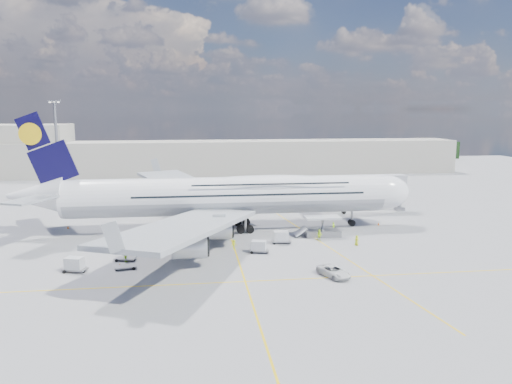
{
  "coord_description": "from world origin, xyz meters",
  "views": [
    {
      "loc": [
        -7.11,
        -84.96,
        23.32
      ],
      "look_at": [
        5.22,
        8.0,
        7.7
      ],
      "focal_mm": 35.0,
      "sensor_mm": 36.0,
      "label": 1
    }
  ],
  "objects": [
    {
      "name": "crew_loader",
      "position": [
        15.62,
        -0.32,
        1.0
      ],
      "size": [
        1.18,
        1.06,
        1.99
      ],
      "primitive_type": "imported",
      "rotation": [
        0.0,
        0.0,
        -0.38
      ],
      "color": "#C1F419",
      "rests_on": "ground"
    },
    {
      "name": "taxi_line_cross",
      "position": [
        0.0,
        -20.0,
        0.01
      ],
      "size": [
        120.0,
        0.25,
        0.01
      ],
      "primitive_type": "cube",
      "color": "yellow",
      "rests_on": "ground"
    },
    {
      "name": "tree_line",
      "position": [
        40.0,
        140.0,
        4.0
      ],
      "size": [
        160.0,
        6.0,
        8.0
      ],
      "primitive_type": "cube",
      "color": "#193814",
      "rests_on": "ground"
    },
    {
      "name": "airliner",
      "position": [
        0.26,
        10.0,
        6.87
      ],
      "size": [
        77.26,
        79.15,
        23.71
      ],
      "color": "white",
      "rests_on": "ground"
    },
    {
      "name": "cone_wing_right_inner",
      "position": [
        -12.9,
        0.86,
        0.23
      ],
      "size": [
        0.38,
        0.38,
        0.48
      ],
      "color": "orange",
      "rests_on": "ground"
    },
    {
      "name": "ground",
      "position": [
        0.0,
        0.0,
        0.0
      ],
      "size": [
        300.0,
        300.0,
        0.0
      ],
      "primitive_type": "plane",
      "color": "gray",
      "rests_on": "ground"
    },
    {
      "name": "crew_van",
      "position": [
        21.16,
        -4.37,
        0.91
      ],
      "size": [
        0.99,
        1.06,
        1.82
      ],
      "primitive_type": "imported",
      "rotation": [
        0.0,
        0.0,
        2.19
      ],
      "color": "#CFE017",
      "rests_on": "ground"
    },
    {
      "name": "catering_truck_outer",
      "position": [
        -17.26,
        46.68,
        1.82
      ],
      "size": [
        7.02,
        4.15,
        3.92
      ],
      "rotation": [
        0.0,
        0.0,
        -0.3
      ],
      "color": "gray",
      "rests_on": "ground"
    },
    {
      "name": "crew_nose",
      "position": [
        19.99,
        5.8,
        0.91
      ],
      "size": [
        0.8,
        0.73,
        1.83
      ],
      "primitive_type": "imported",
      "rotation": [
        0.0,
        0.0,
        0.59
      ],
      "color": "#9EE217",
      "rests_on": "ground"
    },
    {
      "name": "crew_wing",
      "position": [
        -17.32,
        -8.76,
        0.86
      ],
      "size": [
        0.88,
        1.07,
        1.71
      ],
      "primitive_type": "imported",
      "rotation": [
        0.0,
        0.0,
        1.02
      ],
      "color": "#9DE217",
      "rests_on": "ground"
    },
    {
      "name": "taxi_line_diag",
      "position": [
        14.0,
        10.0,
        0.01
      ],
      "size": [
        14.16,
        99.06,
        0.01
      ],
      "primitive_type": "cube",
      "rotation": [
        0.0,
        0.0,
        0.14
      ],
      "color": "yellow",
      "rests_on": "ground"
    },
    {
      "name": "terminal",
      "position": [
        0.0,
        95.0,
        6.0
      ],
      "size": [
        180.0,
        16.0,
        12.0
      ],
      "primitive_type": "cube",
      "color": "#B2AD9E",
      "rests_on": "ground"
    },
    {
      "name": "taxi_line_main",
      "position": [
        0.0,
        0.0,
        0.01
      ],
      "size": [
        0.25,
        220.0,
        0.01
      ],
      "primitive_type": "cube",
      "color": "yellow",
      "rests_on": "ground"
    },
    {
      "name": "cone_tail",
      "position": [
        -31.37,
        15.13,
        0.26
      ],
      "size": [
        0.42,
        0.42,
        0.54
      ],
      "color": "orange",
      "rests_on": "ground"
    },
    {
      "name": "dolly_back",
      "position": [
        -17.48,
        -7.97,
        0.36
      ],
      "size": [
        3.49,
        2.38,
        0.47
      ],
      "rotation": [
        0.0,
        0.0,
        -0.23
      ],
      "color": "gray",
      "rests_on": "ground"
    },
    {
      "name": "cone_wing_left_outer",
      "position": [
        -9.44,
        28.43,
        0.25
      ],
      "size": [
        0.41,
        0.41,
        0.52
      ],
      "color": "orange",
      "rests_on": "ground"
    },
    {
      "name": "cargo_loader",
      "position": [
        16.82,
        2.89,
        1.25
      ],
      "size": [
        8.53,
        3.2,
        3.67
      ],
      "color": "silver",
      "rests_on": "ground"
    },
    {
      "name": "hangar",
      "position": [
        -70.0,
        100.0,
        9.0
      ],
      "size": [
        40.0,
        22.0,
        18.0
      ],
      "primitive_type": "cube",
      "color": "#B2AD9E",
      "rests_on": "ground"
    },
    {
      "name": "dolly_row_c",
      "position": [
        -8.37,
        -2.71,
        0.31
      ],
      "size": [
        2.9,
        1.84,
        0.4
      ],
      "rotation": [
        0.0,
        0.0,
        0.15
      ],
      "color": "gray",
      "rests_on": "ground"
    },
    {
      "name": "baggage_tug",
      "position": [
        -9.39,
        -1.04,
        0.81
      ],
      "size": [
        3.09,
        1.72,
        1.84
      ],
      "rotation": [
        0.0,
        0.0,
        -0.12
      ],
      "color": "silver",
      "rests_on": "ground"
    },
    {
      "name": "dolly_nose_near",
      "position": [
        8.45,
        -1.17,
        1.15
      ],
      "size": [
        3.47,
        1.97,
        2.15
      ],
      "rotation": [
        0.0,
        0.0,
        -0.05
      ],
      "color": "gray",
      "rests_on": "ground"
    },
    {
      "name": "crew_tug",
      "position": [
        -0.1,
        -3.94,
        0.82
      ],
      "size": [
        1.21,
        0.96,
        1.64
      ],
      "primitive_type": "imported",
      "rotation": [
        0.0,
        0.0,
        0.39
      ],
      "color": "#EFFC1A",
      "rests_on": "ground"
    },
    {
      "name": "dolly_row_a",
      "position": [
        -24.06,
        -12.62,
        1.16
      ],
      "size": [
        3.78,
        2.75,
        2.15
      ],
      "rotation": [
        0.0,
        0.0,
        -0.31
      ],
      "color": "gray",
      "rests_on": "ground"
    },
    {
      "name": "catering_truck_inner",
      "position": [
        -0.9,
        25.2,
        1.78
      ],
      "size": [
        6.69,
        3.68,
        3.77
      ],
      "rotation": [
        0.0,
        0.0,
        -0.24
      ],
      "color": "gray",
      "rests_on": "ground"
    },
    {
      "name": "cone_nose",
      "position": [
        30.6,
        9.77,
        0.27
      ],
      "size": [
        0.44,
        0.44,
        0.57
      ],
      "color": "orange",
      "rests_on": "ground"
    },
    {
      "name": "cone_wing_right_outer",
      "position": [
        -17.87,
        -11.35,
        0.3
      ],
      "size": [
        0.49,
        0.49,
        0.62
      ],
      "color": "orange",
      "rests_on": "ground"
    },
    {
      "name": "cone_wing_left_inner",
      "position": [
        -9.06,
        17.52,
        0.27
      ],
      "size": [
        0.44,
        0.44,
        0.56
      ],
      "color": "orange",
      "rests_on": "ground"
    },
    {
      "name": "light_mast",
      "position": [
        -40.0,
        45.0,
        13.21
      ],
      "size": [
        3.0,
        0.7,
        25.5
      ],
      "color": "gray",
      "rests_on": "ground"
    },
    {
      "name": "service_van",
      "position": [
        12.6,
        -19.67,
        0.78
      ],
      "size": [
        4.47,
        6.14,
        1.55
      ],
      "primitive_type": "imported",
      "rotation": [
        0.0,
        0.0,
        0.38
      ],
      "color": "silver",
      "rests_on": "ground"
    },
    {
      "name": "dolly_nose_far",
      "position": [
        3.77,
        -6.41,
        1.07
      ],
      "size": [
        3.49,
        2.49,
        2.0
      ],
      "rotation": [
        0.0,
        0.0,
        -0.28
      ],
      "color": "gray",
      "rests_on": "ground"
    },
    {
      "name": "jet_bridge",
      "position": [
        29.81,
        20.94,
        6.85
      ],
      "size": [
        18.8,
        12.1,
        8.5
      ],
      "color": "#B7B7BC",
      "rests_on": "ground"
    },
    {
      "name": "dolly_row_b",
      "position": [
        -16.92,
        -12.29,
        0.35
      ],
      "size": [
        3.37,
        2.25,
        0.46
      ],
      "rotation": [
        0.0,
        0.0,
        0.2
      ],
      "color": "gray",
      "rests_on": "ground"
    }
  ]
}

